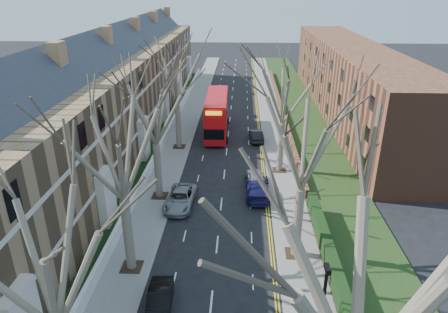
# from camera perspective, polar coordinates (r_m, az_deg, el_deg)

# --- Properties ---
(pavement_left) EXTENTS (3.00, 102.00, 0.12)m
(pavement_left) POSITION_cam_1_polar(r_m,az_deg,el_deg) (58.16, -5.10, 5.45)
(pavement_left) COLOR slate
(pavement_left) RESTS_ON ground
(pavement_right) EXTENTS (3.00, 102.00, 0.12)m
(pavement_right) POSITION_cam_1_polar(r_m,az_deg,el_deg) (57.82, 6.82, 5.26)
(pavement_right) COLOR slate
(pavement_right) RESTS_ON ground
(terrace_left) EXTENTS (9.70, 78.00, 13.60)m
(terrace_left) POSITION_cam_1_polar(r_m,az_deg,el_deg) (50.78, -15.18, 8.47)
(terrace_left) COLOR olive
(terrace_left) RESTS_ON ground
(flats_right) EXTENTS (13.97, 54.00, 10.00)m
(flats_right) POSITION_cam_1_polar(r_m,az_deg,el_deg) (62.26, 17.55, 10.37)
(flats_right) COLOR brown
(flats_right) RESTS_ON ground
(wall_hedge_right) EXTENTS (0.70, 24.00, 1.80)m
(wall_hedge_right) POSITION_cam_1_polar(r_m,az_deg,el_deg) (25.29, 16.75, -19.70)
(wall_hedge_right) COLOR brown
(wall_hedge_right) RESTS_ON ground
(front_wall_left) EXTENTS (0.30, 78.00, 1.00)m
(front_wall_left) POSITION_cam_1_polar(r_m,az_deg,el_deg) (50.78, -8.12, 3.24)
(front_wall_left) COLOR white
(front_wall_left) RESTS_ON ground
(grass_verge_right) EXTENTS (6.00, 102.00, 0.06)m
(grass_verge_right) POSITION_cam_1_polar(r_m,az_deg,el_deg) (58.31, 11.25, 5.22)
(grass_verge_right) COLOR #1F3413
(grass_verge_right) RESTS_ON ground
(tree_left_near) EXTENTS (9.80, 9.80, 13.73)m
(tree_left_near) POSITION_cam_1_polar(r_m,az_deg,el_deg) (16.61, -24.76, -12.25)
(tree_left_near) COLOR brown
(tree_left_near) RESTS_ON ground
(tree_left_mid) EXTENTS (10.50, 10.50, 14.71)m
(tree_left_mid) POSITION_cam_1_polar(r_m,az_deg,el_deg) (24.50, -15.02, 2.45)
(tree_left_mid) COLOR brown
(tree_left_mid) RESTS_ON ground
(tree_left_far) EXTENTS (10.15, 10.15, 14.22)m
(tree_left_far) POSITION_cam_1_polar(r_m,az_deg,el_deg) (33.78, -10.14, 8.08)
(tree_left_far) COLOR brown
(tree_left_far) RESTS_ON ground
(tree_left_dist) EXTENTS (10.50, 10.50, 14.71)m
(tree_left_dist) POSITION_cam_1_polar(r_m,az_deg,el_deg) (45.20, -6.96, 12.56)
(tree_left_dist) COLOR brown
(tree_left_dist) RESTS_ON ground
(tree_right_near) EXTENTS (10.85, 10.85, 15.20)m
(tree_right_near) POSITION_cam_1_polar(r_m,az_deg,el_deg) (13.39, 20.47, -15.93)
(tree_right_near) COLOR brown
(tree_right_near) RESTS_ON ground
(tree_right_mid) EXTENTS (10.50, 10.50, 14.71)m
(tree_right_mid) POSITION_cam_1_polar(r_m,az_deg,el_deg) (25.58, 11.61, 3.67)
(tree_right_mid) COLOR brown
(tree_right_mid) RESTS_ON ground
(tree_right_far) EXTENTS (10.15, 10.15, 14.22)m
(tree_right_far) POSITION_cam_1_polar(r_m,az_deg,el_deg) (39.01, 8.64, 10.25)
(tree_right_far) COLOR brown
(tree_right_far) RESTS_ON ground
(double_decker_bus) EXTENTS (3.10, 11.72, 4.86)m
(double_decker_bus) POSITION_cam_1_polar(r_m,az_deg,el_deg) (51.78, -1.03, 5.96)
(double_decker_bus) COLOR red
(double_decker_bus) RESTS_ON ground
(car_left_mid) EXTENTS (1.66, 4.05, 1.30)m
(car_left_mid) POSITION_cam_1_polar(r_m,az_deg,el_deg) (25.55, -9.20, -19.73)
(car_left_mid) COLOR black
(car_left_mid) RESTS_ON ground
(car_left_far) EXTENTS (2.67, 5.26, 1.42)m
(car_left_far) POSITION_cam_1_polar(r_m,az_deg,el_deg) (35.34, -6.24, -5.97)
(car_left_far) COLOR gray
(car_left_far) RESTS_ON ground
(car_right_near) EXTENTS (2.14, 5.26, 1.53)m
(car_right_near) POSITION_cam_1_polar(r_m,az_deg,el_deg) (36.82, 4.82, -4.53)
(car_right_near) COLOR navy
(car_right_near) RESTS_ON ground
(car_right_mid) EXTENTS (2.25, 4.56, 1.49)m
(car_right_mid) POSITION_cam_1_polar(r_m,az_deg,el_deg) (38.63, 4.59, -3.13)
(car_right_mid) COLOR gray
(car_right_mid) RESTS_ON ground
(car_right_far) EXTENTS (1.81, 4.23, 1.36)m
(car_right_far) POSITION_cam_1_polar(r_m,az_deg,el_deg) (49.65, 4.63, 3.00)
(car_right_far) COLOR black
(car_right_far) RESTS_ON ground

